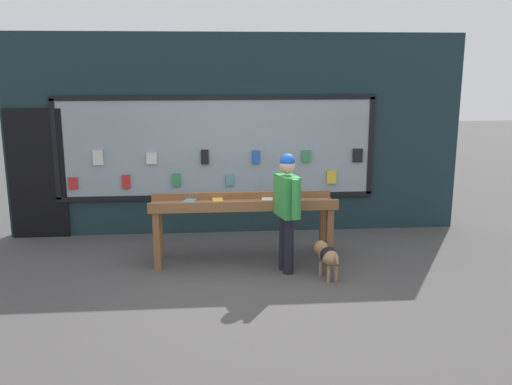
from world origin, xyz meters
name	(u,v)px	position (x,y,z in m)	size (l,w,h in m)	color
ground_plane	(247,283)	(0.00, 0.00, 0.00)	(40.00, 40.00, 0.00)	#474444
shopfront_facade	(233,136)	(-0.07, 2.39, 1.62)	(7.45, 0.29, 3.27)	#192D33
display_table_main	(243,209)	(0.00, 0.85, 0.77)	(2.62, 0.64, 0.95)	brown
person_browsing	(287,204)	(0.56, 0.37, 0.95)	(0.32, 0.64, 1.64)	black
small_dog	(327,255)	(1.07, 0.11, 0.31)	(0.32, 0.61, 0.45)	#99724C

